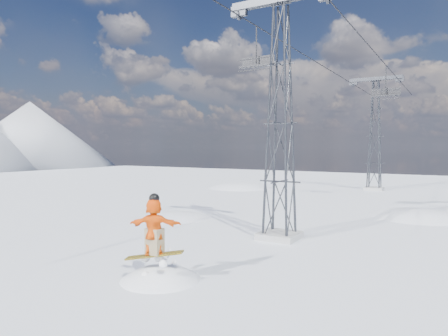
{
  "coord_description": "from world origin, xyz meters",
  "views": [
    {
      "loc": [
        8.05,
        -9.62,
        4.38
      ],
      "look_at": [
        -0.02,
        4.15,
        3.54
      ],
      "focal_mm": 32.0,
      "sensor_mm": 36.0,
      "label": 1
    }
  ],
  "objects_px": {
    "snowboarder_jump": "(161,327)",
    "lift_tower_far": "(375,136)",
    "lift_chair_near": "(257,62)",
    "lift_tower_near": "(280,124)"
  },
  "relations": [
    {
      "from": "lift_tower_near",
      "to": "lift_chair_near",
      "type": "xyz_separation_m",
      "value": [
        -2.2,
        2.02,
        3.47
      ]
    },
    {
      "from": "lift_tower_far",
      "to": "lift_chair_near",
      "type": "relative_size",
      "value": 4.79
    },
    {
      "from": "snowboarder_jump",
      "to": "lift_chair_near",
      "type": "relative_size",
      "value": 2.87
    },
    {
      "from": "lift_tower_far",
      "to": "lift_chair_near",
      "type": "distance_m",
      "value": 23.34
    },
    {
      "from": "lift_tower_far",
      "to": "snowboarder_jump",
      "type": "xyz_separation_m",
      "value": [
        -1.12,
        -32.5,
        -7.08
      ]
    },
    {
      "from": "lift_tower_far",
      "to": "snowboarder_jump",
      "type": "distance_m",
      "value": 33.28
    },
    {
      "from": "snowboarder_jump",
      "to": "lift_chair_near",
      "type": "distance_m",
      "value": 14.26
    },
    {
      "from": "snowboarder_jump",
      "to": "lift_chair_near",
      "type": "bearing_deg",
      "value": 96.5
    },
    {
      "from": "lift_tower_near",
      "to": "snowboarder_jump",
      "type": "xyz_separation_m",
      "value": [
        -1.12,
        -7.5,
        -7.08
      ]
    },
    {
      "from": "snowboarder_jump",
      "to": "lift_tower_far",
      "type": "bearing_deg",
      "value": 88.03
    }
  ]
}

